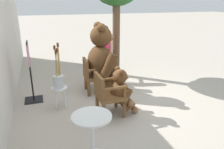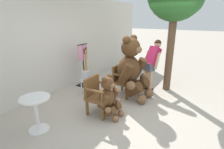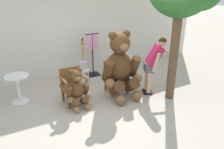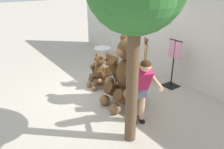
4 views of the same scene
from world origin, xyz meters
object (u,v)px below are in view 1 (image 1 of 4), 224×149
wooden_chair_left (107,93)px  brush_bucket (58,79)px  teddy_bear_large (103,59)px  teddy_bear_small (121,91)px  round_side_table (92,133)px  clothing_display_stand (30,71)px  person_visitor (104,48)px  wooden_chair_right (93,75)px  white_stool (60,92)px

wooden_chair_left → brush_bucket: (0.62, 0.87, 0.19)m
teddy_bear_large → teddy_bear_small: (-1.19, -0.02, -0.37)m
teddy_bear_large → round_side_table: (-2.38, 0.87, -0.39)m
teddy_bear_large → teddy_bear_small: 1.24m
teddy_bear_small → brush_bucket: size_ratio=1.02×
brush_bucket → clothing_display_stand: 0.78m
clothing_display_stand → teddy_bear_small: bearing=-124.3°
round_side_table → teddy_bear_large: bearing=-20.1°
person_visitor → teddy_bear_large: bearing=161.6°
round_side_table → wooden_chair_right: bearing=-14.1°
brush_bucket → round_side_table: size_ratio=1.31×
wooden_chair_left → clothing_display_stand: 1.86m
clothing_display_stand → white_stool: bearing=-134.8°
brush_bucket → round_side_table: (-1.81, -0.27, -0.21)m
wooden_chair_right → teddy_bear_small: teddy_bear_small is taller
brush_bucket → clothing_display_stand: (0.55, 0.55, 0.07)m
wooden_chair_left → white_stool: bearing=54.4°
wooden_chair_left → brush_bucket: brush_bucket is taller
wooden_chair_right → teddy_bear_large: 0.47m
teddy_bear_large → brush_bucket: bearing=116.5°
teddy_bear_large → clothing_display_stand: 1.70m
wooden_chair_left → clothing_display_stand: (1.17, 1.42, 0.26)m
teddy_bear_small → brush_bucket: 1.33m
white_stool → teddy_bear_small: bearing=-118.1°
white_stool → clothing_display_stand: bearing=45.2°
wooden_chair_left → brush_bucket: size_ratio=0.91×
round_side_table → clothing_display_stand: clothing_display_stand is taller
teddy_bear_large → round_side_table: bearing=159.9°
white_stool → brush_bucket: brush_bucket is taller
person_visitor → clothing_display_stand: (-0.85, 1.97, -0.19)m
wooden_chair_left → teddy_bear_large: 1.28m
wooden_chair_left → person_visitor: (2.02, -0.55, 0.45)m
teddy_bear_small → clothing_display_stand: (1.17, 1.71, 0.25)m
teddy_bear_small → wooden_chair_right: bearing=13.8°
wooden_chair_left → teddy_bear_small: 0.29m
wooden_chair_right → person_visitor: (0.82, -0.55, 0.45)m
wooden_chair_right → clothing_display_stand: 1.44m
teddy_bear_large → brush_bucket: size_ratio=1.81×
round_side_table → clothing_display_stand: size_ratio=0.53×
white_stool → round_side_table: bearing=-171.6°
white_stool → round_side_table: size_ratio=0.64×
wooden_chair_right → brush_bucket: 1.06m
round_side_table → white_stool: bearing=8.4°
person_visitor → white_stool: (-1.40, 1.42, -0.55)m
wooden_chair_left → wooden_chair_right: bearing=-0.0°
teddy_bear_large → brush_bucket: (-0.57, 1.14, -0.18)m
brush_bucket → white_stool: bearing=109.3°
wooden_chair_right → clothing_display_stand: size_ratio=0.63×
wooden_chair_left → white_stool: (0.62, 0.87, -0.11)m
person_visitor → brush_bucket: 2.01m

